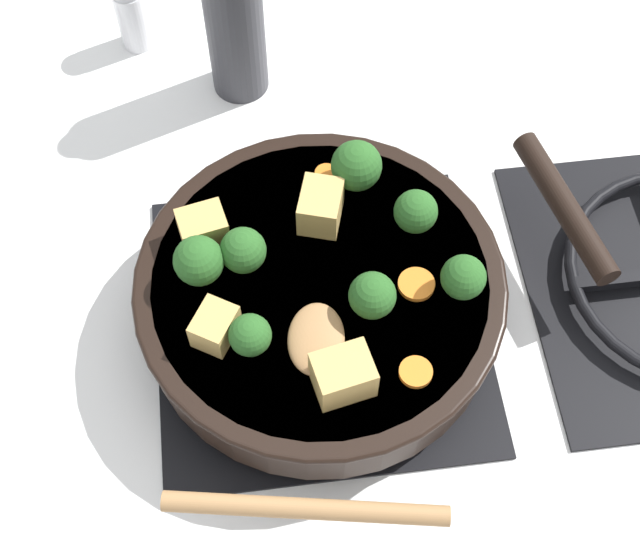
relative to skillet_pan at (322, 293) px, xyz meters
The scene contains 20 objects.
ground_plane 0.06m from the skillet_pan, 76.59° to the right, with size 2.40×2.40×0.00m, color white.
front_burner_grate 0.05m from the skillet_pan, 76.59° to the right, with size 0.31×0.31×0.03m.
skillet_pan is the anchor object (origin of this frame).
wooden_spoon 0.14m from the skillet_pan, 11.00° to the right, with size 0.21×0.22×0.02m.
tofu_cube_center_large 0.08m from the skillet_pan, behind, with size 0.04×0.04×0.04m, color tan.
tofu_cube_near_handle 0.12m from the skillet_pan, 119.30° to the right, with size 0.04×0.03×0.03m, color tan.
tofu_cube_east_chunk 0.11m from the skillet_pan, ahead, with size 0.05×0.04×0.04m, color tan.
tofu_cube_west_chunk 0.11m from the skillet_pan, 66.09° to the right, with size 0.04×0.03×0.03m, color tan.
broccoli_floret_near_spoon 0.12m from the skillet_pan, 98.22° to the right, with size 0.04×0.04×0.05m.
broccoli_floret_center_top 0.12m from the skillet_pan, 155.79° to the left, with size 0.05×0.05×0.05m.
broccoli_floret_east_rim 0.11m from the skillet_pan, 115.83° to the left, with size 0.04×0.04×0.05m.
broccoli_floret_west_rim 0.09m from the skillet_pan, 108.06° to the right, with size 0.04×0.04×0.05m.
broccoli_floret_north_edge 0.13m from the skillet_pan, 76.54° to the left, with size 0.04×0.04×0.05m.
broccoli_floret_south_cluster 0.10m from the skillet_pan, 48.61° to the right, with size 0.04×0.04×0.04m.
broccoli_floret_mid_floret 0.07m from the skillet_pan, 46.27° to the left, with size 0.04×0.04×0.05m.
carrot_slice_orange_thin 0.12m from the skillet_pan, behind, with size 0.02×0.02×0.01m, color orange.
carrot_slice_near_center 0.12m from the skillet_pan, 33.60° to the left, with size 0.03×0.03×0.01m, color orange.
carrot_slice_edge_slice 0.09m from the skillet_pan, 78.36° to the left, with size 0.03×0.03×0.01m, color orange.
pepper_mill 0.32m from the skillet_pan, behind, with size 0.06×0.06×0.24m.
salt_shaker 0.42m from the skillet_pan, 156.89° to the right, with size 0.04×0.04×0.09m.
Camera 1 is at (0.38, -0.05, 0.76)m, focal length 50.00 mm.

